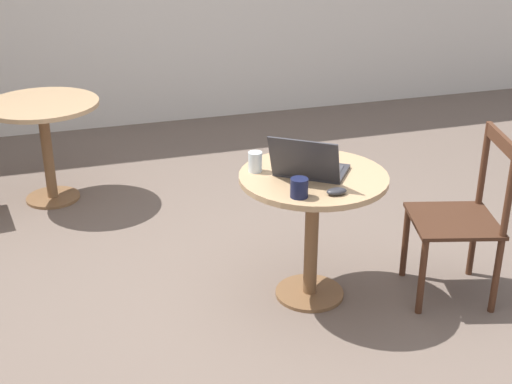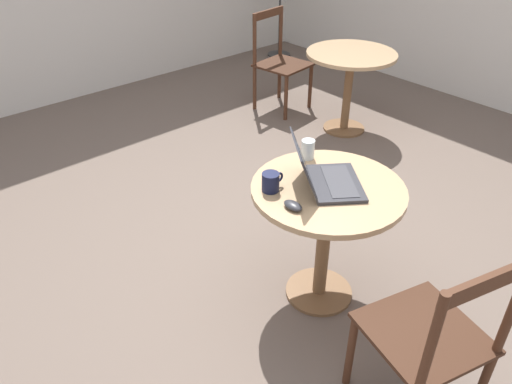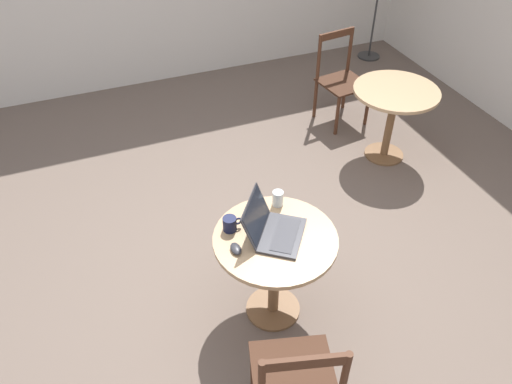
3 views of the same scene
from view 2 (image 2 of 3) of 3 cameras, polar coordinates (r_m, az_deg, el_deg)
The scene contains 9 objects.
ground_plane at distance 3.07m, azimuth 1.67°, elevation -7.76°, with size 16.00×16.00×0.00m, color #66564C.
cafe_table_near at distance 2.53m, azimuth 8.04°, elevation -2.20°, with size 0.76×0.76×0.71m.
cafe_table_mid at distance 4.44m, azimuth 10.70°, elevation 13.63°, with size 0.76×0.76×0.71m.
chair_near_front at distance 2.17m, azimuth 19.47°, elevation -15.56°, with size 0.53×0.53×0.91m.
chair_mid_back at distance 4.89m, azimuth 2.70°, elevation 14.57°, with size 0.49×0.49×0.91m.
laptop at distance 2.43m, azimuth 7.90°, elevation 1.77°, with size 0.47×0.47×0.24m.
mouse at distance 2.27m, azimuth 4.25°, elevation -1.56°, with size 0.06×0.10×0.03m.
mug at distance 2.37m, azimuth 1.72°, elevation 1.17°, with size 0.12×0.08×0.09m.
drinking_glass at distance 2.66m, azimuth 5.95°, elevation 4.88°, with size 0.07×0.07×0.10m.
Camera 2 is at (-1.59, -1.68, 2.02)m, focal length 35.00 mm.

